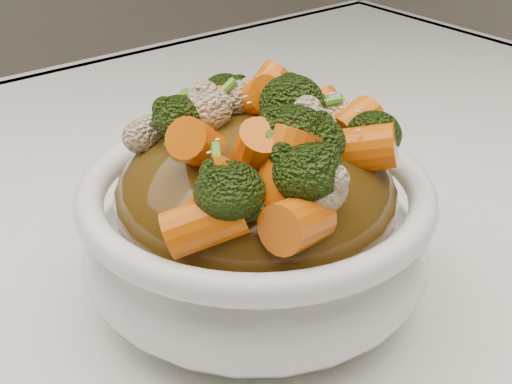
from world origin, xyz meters
TOP-DOWN VIEW (x-y plane):
  - tablecloth at (0.00, 0.00)m, footprint 1.20×0.80m
  - bowl at (0.05, -0.05)m, footprint 0.24×0.24m
  - sauce_base at (0.05, -0.05)m, footprint 0.19×0.19m
  - carrots at (0.05, -0.05)m, footprint 0.19×0.19m
  - broccoli at (0.05, -0.05)m, footprint 0.19×0.19m
  - cauliflower at (0.05, -0.05)m, footprint 0.19×0.19m
  - scallions at (0.05, -0.05)m, footprint 0.15×0.15m
  - sesame_seeds at (0.05, -0.05)m, footprint 0.17×0.17m

SIDE VIEW (x-z plane):
  - tablecloth at x=0.00m, z-range 0.71..0.75m
  - bowl at x=0.05m, z-range 0.75..0.83m
  - sauce_base at x=0.05m, z-range 0.77..0.86m
  - cauliflower at x=0.05m, z-range 0.85..0.89m
  - broccoli at x=0.05m, z-range 0.85..0.89m
  - carrots at x=0.05m, z-range 0.85..0.90m
  - scallions at x=0.05m, z-range 0.87..0.88m
  - sesame_seeds at x=0.05m, z-range 0.87..0.88m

